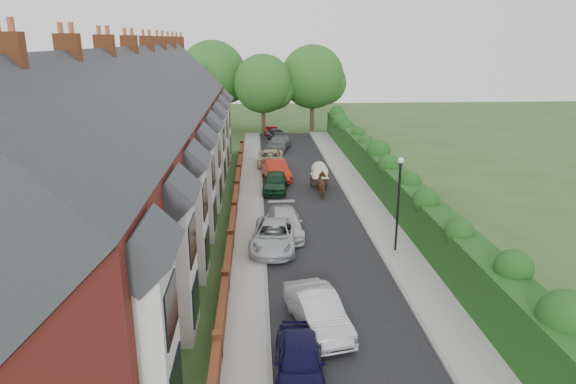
# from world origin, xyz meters

# --- Properties ---
(ground) EXTENTS (140.00, 140.00, 0.00)m
(ground) POSITION_xyz_m (0.00, 0.00, 0.00)
(ground) COLOR #2D4C1E
(ground) RESTS_ON ground
(road) EXTENTS (6.00, 58.00, 0.02)m
(road) POSITION_xyz_m (-0.50, 11.00, 0.01)
(road) COLOR black
(road) RESTS_ON ground
(pavement_hedge_side) EXTENTS (2.20, 58.00, 0.12)m
(pavement_hedge_side) POSITION_xyz_m (3.60, 11.00, 0.06)
(pavement_hedge_side) COLOR gray
(pavement_hedge_side) RESTS_ON ground
(pavement_house_side) EXTENTS (1.70, 58.00, 0.12)m
(pavement_house_side) POSITION_xyz_m (-4.35, 11.00, 0.06)
(pavement_house_side) COLOR gray
(pavement_house_side) RESTS_ON ground
(kerb_hedge_side) EXTENTS (0.18, 58.00, 0.13)m
(kerb_hedge_side) POSITION_xyz_m (2.55, 11.00, 0.07)
(kerb_hedge_side) COLOR gray
(kerb_hedge_side) RESTS_ON ground
(kerb_house_side) EXTENTS (0.18, 58.00, 0.13)m
(kerb_house_side) POSITION_xyz_m (-3.55, 11.00, 0.07)
(kerb_house_side) COLOR gray
(kerb_house_side) RESTS_ON ground
(hedge) EXTENTS (2.10, 58.00, 2.85)m
(hedge) POSITION_xyz_m (5.40, 11.00, 1.60)
(hedge) COLOR #183E13
(hedge) RESTS_ON ground
(terrace_row) EXTENTS (9.05, 40.50, 11.50)m
(terrace_row) POSITION_xyz_m (-10.87, 9.98, 4.47)
(terrace_row) COLOR maroon
(terrace_row) RESTS_ON ground
(garden_wall_row) EXTENTS (0.35, 40.35, 1.10)m
(garden_wall_row) POSITION_xyz_m (-5.35, 10.00, 0.46)
(garden_wall_row) COLOR brown
(garden_wall_row) RESTS_ON ground
(lamppost) EXTENTS (0.32, 0.32, 5.16)m
(lamppost) POSITION_xyz_m (3.40, 4.00, 3.30)
(lamppost) COLOR black
(lamppost) RESTS_ON ground
(tree_far_left) EXTENTS (7.14, 6.80, 9.29)m
(tree_far_left) POSITION_xyz_m (-2.65, 40.08, 5.71)
(tree_far_left) COLOR #332316
(tree_far_left) RESTS_ON ground
(tree_far_right) EXTENTS (7.98, 7.60, 10.31)m
(tree_far_right) POSITION_xyz_m (3.39, 42.08, 6.31)
(tree_far_right) COLOR #332316
(tree_far_right) RESTS_ON ground
(tree_far_back) EXTENTS (8.40, 8.00, 10.82)m
(tree_far_back) POSITION_xyz_m (-8.59, 43.08, 6.62)
(tree_far_back) COLOR #332316
(tree_far_back) RESTS_ON ground
(car_navy) EXTENTS (1.84, 4.14, 1.39)m
(car_navy) POSITION_xyz_m (-2.58, -6.20, 0.69)
(car_navy) COLOR black
(car_navy) RESTS_ON ground
(car_silver_a) EXTENTS (2.50, 4.70, 1.47)m
(car_silver_a) POSITION_xyz_m (-1.60, -3.16, 0.74)
(car_silver_a) COLOR #AFB0B4
(car_silver_a) RESTS_ON ground
(car_silver_b) EXTENTS (2.93, 5.35, 1.42)m
(car_silver_b) POSITION_xyz_m (-3.00, 5.00, 0.71)
(car_silver_b) COLOR #B3B6BA
(car_silver_b) RESTS_ON ground
(car_white) EXTENTS (2.09, 4.86, 1.40)m
(car_white) POSITION_xyz_m (-2.33, 7.00, 0.70)
(car_white) COLOR #BBBBBB
(car_white) RESTS_ON ground
(car_green) EXTENTS (2.15, 4.43, 1.46)m
(car_green) POSITION_xyz_m (-2.54, 15.74, 0.73)
(car_green) COLOR black
(car_green) RESTS_ON ground
(car_red) EXTENTS (2.45, 5.03, 1.59)m
(car_red) POSITION_xyz_m (-2.36, 19.04, 0.79)
(car_red) COLOR maroon
(car_red) RESTS_ON ground
(car_beige) EXTENTS (2.53, 5.03, 1.37)m
(car_beige) POSITION_xyz_m (-2.65, 23.80, 0.68)
(car_beige) COLOR #C2AD8C
(car_beige) RESTS_ON ground
(car_grey) EXTENTS (3.04, 5.21, 1.42)m
(car_grey) POSITION_xyz_m (-1.60, 30.54, 0.71)
(car_grey) COLOR #54575C
(car_grey) RESTS_ON ground
(car_black) EXTENTS (2.38, 4.45, 1.44)m
(car_black) POSITION_xyz_m (-1.60, 35.00, 0.72)
(car_black) COLOR black
(car_black) RESTS_ON ground
(horse) EXTENTS (1.17, 2.11, 1.69)m
(horse) POSITION_xyz_m (0.85, 14.25, 0.85)
(horse) COLOR #4E361C
(horse) RESTS_ON ground
(horse_cart) EXTENTS (1.23, 2.72, 1.96)m
(horse_cart) POSITION_xyz_m (0.85, 16.41, 1.12)
(horse_cart) COLOR black
(horse_cart) RESTS_ON ground
(car_extra_far) EXTENTS (2.11, 4.16, 1.36)m
(car_extra_far) POSITION_xyz_m (-1.99, 37.58, 0.68)
(car_extra_far) COLOR maroon
(car_extra_far) RESTS_ON ground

